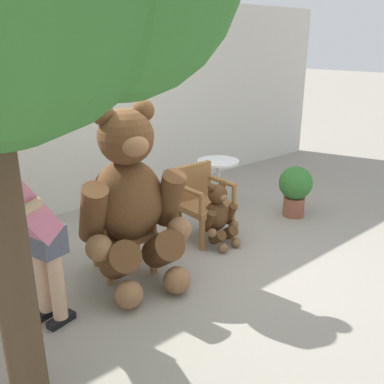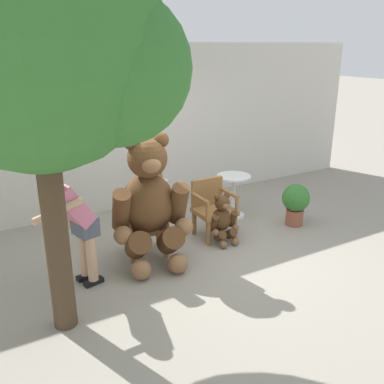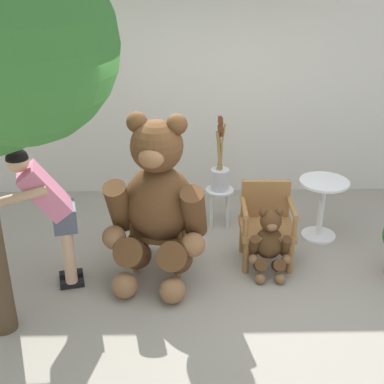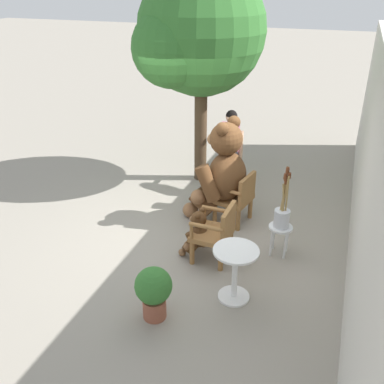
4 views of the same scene
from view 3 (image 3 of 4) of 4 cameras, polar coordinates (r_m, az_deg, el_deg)
ground_plane at (r=5.48m, az=2.56°, el=-10.18°), size 60.00×60.00×0.00m
back_wall at (r=7.08m, az=1.57°, el=10.78°), size 10.00×0.16×2.80m
wooden_chair_left at (r=5.69m, az=-3.23°, el=-3.26°), size 0.65×0.62×0.86m
wooden_chair_right at (r=5.75m, az=7.93°, el=-3.11°), size 0.57×0.53×0.86m
teddy_bear_large at (r=5.27m, az=-3.75°, el=-1.02°), size 1.07×1.06×1.72m
teddy_bear_small at (r=5.56m, az=8.28°, el=-5.38°), size 0.45×0.42×0.74m
person_visitor at (r=5.25m, az=-15.06°, el=-1.36°), size 0.78×0.60×1.49m
white_stool at (r=6.48m, az=2.95°, el=-0.55°), size 0.34×0.34×0.46m
brush_bucket at (r=6.35m, az=3.00°, el=2.03°), size 0.22×0.22×0.91m
round_side_table at (r=6.31m, az=13.71°, el=-1.10°), size 0.56×0.56×0.72m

